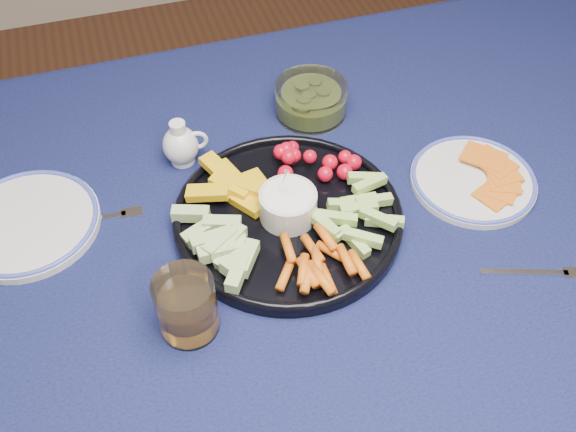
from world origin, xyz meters
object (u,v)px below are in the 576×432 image
object	(u,v)px
dining_table	(305,270)
cheese_plate	(473,178)
creamer_pitcher	(181,145)
side_plate_extra	(27,223)
crudite_platter	(287,214)
pickle_bowl	(311,101)
juice_tumbler	(187,308)

from	to	relation	value
dining_table	cheese_plate	xyz separation A→B (m)	(0.29, 0.02, 0.10)
creamer_pitcher	cheese_plate	world-z (taller)	creamer_pitcher
cheese_plate	side_plate_extra	bearing A→B (deg)	170.02
dining_table	crudite_platter	world-z (taller)	crudite_platter
creamer_pitcher	side_plate_extra	bearing A→B (deg)	-164.27
creamer_pitcher	cheese_plate	xyz separation A→B (m)	(0.43, -0.19, -0.02)
dining_table	side_plate_extra	size ratio (longest dim) A/B	7.72
pickle_bowl	juice_tumbler	xyz separation A→B (m)	(-0.30, -0.37, 0.01)
creamer_pitcher	juice_tumbler	world-z (taller)	juice_tumbler
crudite_platter	juice_tumbler	distance (m)	0.22
pickle_bowl	dining_table	bearing A→B (deg)	-110.38
cheese_plate	juice_tumbler	size ratio (longest dim) A/B	2.13
dining_table	crudite_platter	distance (m)	0.11
pickle_bowl	cheese_plate	xyz separation A→B (m)	(0.19, -0.24, -0.02)
pickle_bowl	side_plate_extra	distance (m)	0.51
pickle_bowl	cheese_plate	distance (m)	0.31
crudite_platter	creamer_pitcher	xyz separation A→B (m)	(-0.12, 0.18, 0.02)
dining_table	cheese_plate	distance (m)	0.31
dining_table	pickle_bowl	bearing A→B (deg)	69.62
cheese_plate	dining_table	bearing A→B (deg)	-175.55
creamer_pitcher	crudite_platter	bearing A→B (deg)	-56.21
pickle_bowl	juice_tumbler	world-z (taller)	juice_tumbler
creamer_pitcher	pickle_bowl	distance (m)	0.25
pickle_bowl	juice_tumbler	distance (m)	0.47
crudite_platter	pickle_bowl	size ratio (longest dim) A/B	2.74
pickle_bowl	side_plate_extra	bearing A→B (deg)	-165.84
creamer_pitcher	pickle_bowl	size ratio (longest dim) A/B	0.64
dining_table	juice_tumbler	xyz separation A→B (m)	(-0.20, -0.10, 0.13)
cheese_plate	side_plate_extra	world-z (taller)	cheese_plate
pickle_bowl	crudite_platter	bearing A→B (deg)	-116.78
dining_table	pickle_bowl	size ratio (longest dim) A/B	13.24
creamer_pitcher	juice_tumbler	bearing A→B (deg)	-99.87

